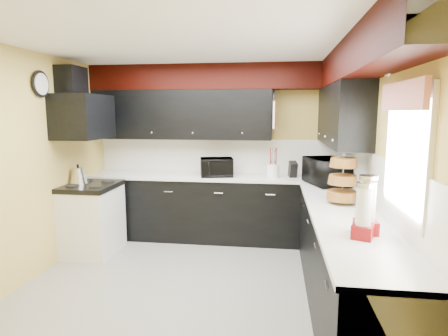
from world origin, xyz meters
name	(u,v)px	position (x,y,z in m)	size (l,w,h in m)	color
ground	(193,285)	(0.00, 0.00, 0.00)	(3.60, 3.60, 0.00)	gray
wall_back	(218,152)	(0.00, 1.80, 1.25)	(3.60, 0.06, 2.50)	#E0C666
wall_right	(374,174)	(1.80, 0.00, 1.25)	(0.06, 3.60, 2.50)	#E0C666
wall_left	(30,167)	(-1.80, 0.00, 1.25)	(0.06, 3.60, 2.50)	#E0C666
ceiling	(189,44)	(0.00, 0.00, 2.50)	(3.60, 3.60, 0.06)	white
cab_back	(215,209)	(0.00, 1.50, 0.45)	(3.60, 0.60, 0.90)	black
cab_right	(343,264)	(1.50, -0.30, 0.45)	(0.60, 3.00, 0.90)	black
counter_back	(215,177)	(0.00, 1.50, 0.92)	(3.62, 0.64, 0.04)	white
counter_right	(346,214)	(1.50, -0.30, 0.92)	(0.64, 3.02, 0.04)	white
splash_back	(218,156)	(0.00, 1.79, 1.19)	(3.60, 0.02, 0.50)	white
splash_right	(373,180)	(1.79, 0.00, 1.19)	(0.02, 3.60, 0.50)	white
upper_back	(182,115)	(-0.50, 1.62, 1.80)	(2.60, 0.35, 0.70)	black
upper_right	(342,115)	(1.62, 0.90, 1.80)	(0.35, 1.80, 0.70)	black
soffit_back	(216,77)	(0.00, 1.62, 2.33)	(3.60, 0.36, 0.35)	black
soffit_right	(365,56)	(1.62, -0.18, 2.33)	(0.36, 3.24, 0.35)	black
stove	(93,221)	(-1.50, 0.75, 0.43)	(0.60, 0.75, 0.86)	white
cooktop	(91,186)	(-1.50, 0.75, 0.89)	(0.62, 0.77, 0.06)	black
hood	(83,117)	(-1.55, 0.75, 1.78)	(0.50, 0.78, 0.55)	black
hood_duct	(72,83)	(-1.68, 0.75, 2.20)	(0.24, 0.40, 0.40)	black
window	(407,153)	(1.79, -0.90, 1.55)	(0.03, 0.86, 0.96)	white
valance	(403,96)	(1.73, -0.90, 1.95)	(0.04, 0.88, 0.20)	red
pan_top	(274,100)	(0.82, 1.55, 2.00)	(0.03, 0.22, 0.40)	black
pan_mid	(273,119)	(0.82, 1.42, 1.75)	(0.03, 0.28, 0.46)	black
pan_low	(273,121)	(0.82, 1.68, 1.72)	(0.03, 0.24, 0.42)	black
cut_board	(274,115)	(0.83, 1.30, 1.80)	(0.03, 0.26, 0.35)	white
baskets	(343,179)	(1.52, 0.05, 1.18)	(0.27, 0.27, 0.50)	brown
clock	(40,84)	(-1.77, 0.25, 2.15)	(0.03, 0.30, 0.30)	black
deco_plate	(388,62)	(1.77, -0.35, 2.25)	(0.03, 0.24, 0.24)	white
toaster_oven	(217,167)	(0.04, 1.44, 1.07)	(0.45, 0.37, 0.26)	black
microwave	(327,171)	(1.50, 1.03, 1.11)	(0.60, 0.41, 0.33)	black
utensil_crock	(273,171)	(0.83, 1.44, 1.03)	(0.17, 0.17, 0.18)	white
knife_block	(293,170)	(1.10, 1.50, 1.05)	(0.10, 0.14, 0.22)	black
kettle	(78,176)	(-1.68, 0.78, 1.02)	(0.23, 0.23, 0.20)	#ADACB0
dispenser_a	(367,206)	(1.53, -0.90, 1.15)	(0.16, 0.16, 0.42)	maroon
dispenser_b	(363,213)	(1.48, -1.02, 1.13)	(0.14, 0.14, 0.38)	#690002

